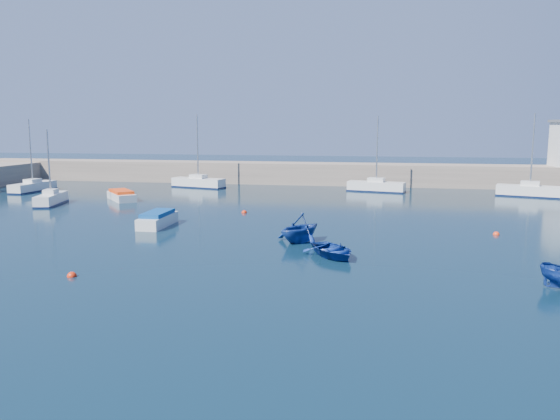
% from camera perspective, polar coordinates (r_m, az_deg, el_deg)
% --- Properties ---
extents(ground, '(220.00, 220.00, 0.00)m').
position_cam_1_polar(ground, '(23.56, -4.20, -9.08)').
color(ground, '#0A202F').
rests_on(ground, ground).
extents(back_wall, '(96.00, 4.50, 2.60)m').
position_cam_1_polar(back_wall, '(68.16, 5.75, 3.78)').
color(back_wall, gray).
rests_on(back_wall, ground).
extents(sailboat_3, '(2.58, 5.31, 6.90)m').
position_cam_1_polar(sailboat_3, '(54.56, -22.80, 1.11)').
color(sailboat_3, silver).
rests_on(sailboat_3, ground).
extents(sailboat_4, '(2.07, 6.12, 7.91)m').
position_cam_1_polar(sailboat_4, '(66.39, -24.40, 2.25)').
color(sailboat_4, silver).
rests_on(sailboat_4, ground).
extents(sailboat_5, '(6.70, 3.39, 8.52)m').
position_cam_1_polar(sailboat_5, '(65.10, -8.53, 2.88)').
color(sailboat_5, silver).
rests_on(sailboat_5, ground).
extents(sailboat_6, '(6.46, 3.03, 8.26)m').
position_cam_1_polar(sailboat_6, '(61.30, 10.01, 2.48)').
color(sailboat_6, silver).
rests_on(sailboat_6, ground).
extents(sailboat_7, '(6.61, 3.52, 8.46)m').
position_cam_1_polar(sailboat_7, '(61.61, 24.64, 1.87)').
color(sailboat_7, silver).
rests_on(sailboat_7, ground).
extents(motorboat_1, '(1.63, 4.44, 1.08)m').
position_cam_1_polar(motorboat_1, '(40.56, -12.67, -0.94)').
color(motorboat_1, silver).
rests_on(motorboat_1, ground).
extents(motorboat_2, '(4.45, 4.77, 1.00)m').
position_cam_1_polar(motorboat_2, '(55.62, -16.24, 1.48)').
color(motorboat_2, silver).
rests_on(motorboat_2, ground).
extents(dinghy_center, '(4.17, 4.46, 0.75)m').
position_cam_1_polar(dinghy_center, '(30.52, 5.55, -4.21)').
color(dinghy_center, navy).
rests_on(dinghy_center, ground).
extents(dinghy_left, '(4.37, 4.53, 1.83)m').
position_cam_1_polar(dinghy_left, '(34.08, 2.07, -1.87)').
color(dinghy_left, navy).
rests_on(dinghy_left, ground).
extents(buoy_0, '(0.47, 0.47, 0.47)m').
position_cam_1_polar(buoy_0, '(28.43, -20.91, -6.51)').
color(buoy_0, red).
rests_on(buoy_0, ground).
extents(buoy_1, '(0.44, 0.44, 0.44)m').
position_cam_1_polar(buoy_1, '(39.28, 21.66, -2.42)').
color(buoy_1, red).
rests_on(buoy_1, ground).
extents(buoy_3, '(0.46, 0.46, 0.46)m').
position_cam_1_polar(buoy_3, '(45.73, -3.75, -0.30)').
color(buoy_3, red).
rests_on(buoy_3, ground).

